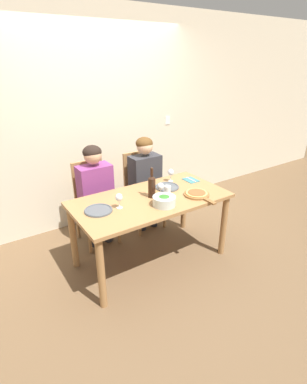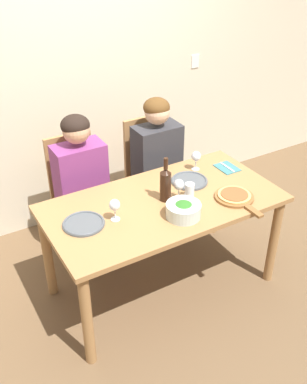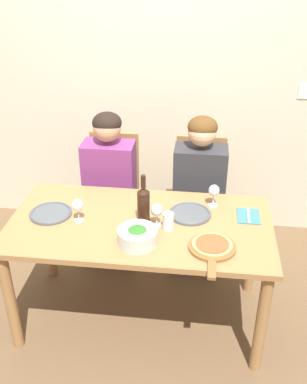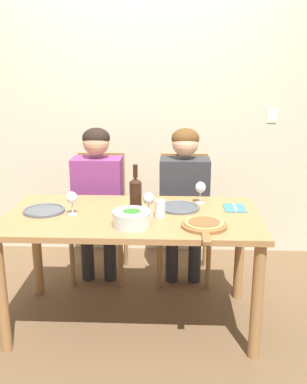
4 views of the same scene
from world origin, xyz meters
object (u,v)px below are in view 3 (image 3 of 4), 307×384
(chair_left, at_px, (113,193))
(wine_glass_right, at_px, (214,192))
(person_man, at_px, (200,181))
(person_woman, at_px, (109,176))
(dinner_plate_right, at_px, (190,213))
(wine_glass_left, at_px, (78,206))
(pizza_on_board, at_px, (212,247))
(chair_right, at_px, (199,198))
(broccoli_bowl, at_px, (137,236))
(water_tumbler, at_px, (168,221))
(wine_bottle, at_px, (144,204))
(fork_on_napkin, at_px, (248,216))
(dinner_plate_left, at_px, (51,213))
(wine_glass_centre, at_px, (157,211))

(chair_left, height_order, wine_glass_right, chair_left)
(wine_glass_right, bearing_deg, person_man, 103.81)
(person_woman, relative_size, wine_glass_right, 8.06)
(person_man, height_order, dinner_plate_right, person_man)
(chair_left, bearing_deg, wine_glass_left, -93.32)
(dinner_plate_right, distance_m, pizza_on_board, 0.37)
(chair_right, distance_m, dinner_plate_right, 0.69)
(broccoli_bowl, distance_m, water_tumbler, 0.23)
(chair_right, height_order, wine_bottle, wine_bottle)
(person_man, distance_m, water_tumbler, 0.72)
(dinner_plate_right, relative_size, fork_on_napkin, 1.48)
(chair_left, distance_m, broccoli_bowl, 1.08)
(pizza_on_board, bearing_deg, dinner_plate_left, 166.25)
(chair_left, distance_m, dinner_plate_right, 0.93)
(broccoli_bowl, distance_m, dinner_plate_right, 0.44)
(wine_glass_left, bearing_deg, chair_right, 47.67)
(water_tumbler, xyz_separation_m, fork_on_napkin, (0.49, 0.20, -0.05))
(wine_glass_right, bearing_deg, fork_on_napkin, -25.51)
(person_man, bearing_deg, water_tumbler, -103.61)
(chair_right, xyz_separation_m, fork_on_napkin, (0.32, -0.62, 0.25))
(chair_right, distance_m, wine_glass_right, 0.63)
(dinner_plate_left, bearing_deg, dinner_plate_right, 6.51)
(dinner_plate_right, distance_m, wine_glass_left, 0.70)
(wine_glass_left, bearing_deg, wine_glass_right, 18.90)
(person_man, xyz_separation_m, broccoli_bowl, (-0.33, -0.86, 0.08))
(dinner_plate_left, bearing_deg, wine_glass_centre, -4.29)
(chair_left, xyz_separation_m, wine_bottle, (0.35, -0.75, 0.37))
(person_woman, distance_m, dinner_plate_right, 0.82)
(wine_glass_left, distance_m, wine_glass_centre, 0.48)
(wine_bottle, height_order, fork_on_napkin, wine_bottle)
(fork_on_napkin, bearing_deg, wine_glass_left, -170.47)
(person_woman, bearing_deg, dinner_plate_left, -111.30)
(wine_bottle, distance_m, pizza_on_board, 0.49)
(dinner_plate_left, height_order, pizza_on_board, pizza_on_board)
(pizza_on_board, xyz_separation_m, wine_glass_centre, (-0.33, 0.20, 0.09))
(dinner_plate_left, bearing_deg, chair_right, 38.86)
(fork_on_napkin, bearing_deg, water_tumbler, -157.83)
(water_tumbler, bearing_deg, wine_glass_left, 177.53)
(person_woman, relative_size, water_tumbler, 11.20)
(wine_glass_left, xyz_separation_m, fork_on_napkin, (1.04, 0.17, -0.10))
(person_woman, distance_m, water_tumbler, 0.86)
(chair_left, relative_size, dinner_plate_left, 3.69)
(chair_right, relative_size, dinner_plate_right, 3.69)
(chair_left, relative_size, person_man, 0.81)
(broccoli_bowl, relative_size, fork_on_napkin, 1.26)
(wine_glass_left, bearing_deg, broccoli_bowl, -25.58)
(wine_bottle, distance_m, wine_glass_right, 0.49)
(person_woman, xyz_separation_m, broccoli_bowl, (0.35, -0.86, 0.08))
(person_woman, xyz_separation_m, fork_on_napkin, (0.99, -0.50, 0.04))
(broccoli_bowl, bearing_deg, water_tumbler, 45.94)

